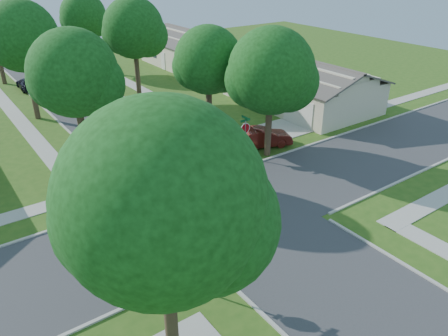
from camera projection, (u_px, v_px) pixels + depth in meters
ground at (230, 209)px, 24.02m from camera, size 100.00×100.00×0.00m
road_ns at (230, 209)px, 24.02m from camera, size 7.00×100.00×0.02m
sidewalk_ne at (131, 84)px, 46.07m from camera, size 1.20×40.00×0.04m
sidewalk_nw at (7, 106)px, 39.74m from camera, size 1.20×40.00×0.04m
driveway at (258, 136)px, 33.27m from camera, size 8.80×3.60×0.05m
stop_sign_sw at (204, 253)px, 17.25m from camera, size 1.05×0.80×2.98m
stop_sign_ne at (245, 130)px, 28.96m from camera, size 1.05×0.80×2.98m
tree_e_near at (209, 63)px, 30.50m from camera, size 4.97×4.80×8.28m
tree_e_mid at (134, 31)px, 38.95m from camera, size 5.59×5.40×9.21m
tree_e_far at (84, 17)px, 48.51m from camera, size 5.17×5.00×8.72m
tree_w_near at (75, 77)px, 25.40m from camera, size 5.38×5.20×8.97m
tree_w_mid at (23, 39)px, 33.96m from camera, size 5.80×5.60×9.56m
tree_sw_corner at (165, 209)px, 12.26m from camera, size 6.21×6.00×9.55m
tree_ne_corner at (272, 75)px, 27.87m from camera, size 5.80×5.60×8.66m
house_ne_near at (300, 88)px, 39.64m from camera, size 8.42×13.60×4.23m
house_ne_far at (195, 53)px, 52.72m from camera, size 8.42×13.60×4.23m
car_driveway at (262, 137)px, 31.29m from camera, size 4.51×2.86×1.40m
car_curb_east at (105, 99)px, 39.42m from camera, size 2.05×4.22×1.39m
car_curb_west at (27, 84)px, 44.16m from camera, size 1.70×4.04×1.17m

